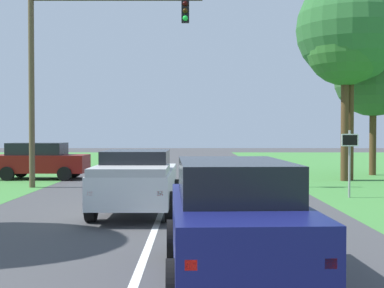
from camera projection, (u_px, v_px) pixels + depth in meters
The scene contains 9 objects.
ground_plane at pixel (159, 223), 13.49m from camera, with size 120.00×120.00×0.00m, color #424244.
red_suv_near at pixel (236, 217), 8.34m from camera, with size 2.31×4.91×1.88m.
pickup_truck_lead at pixel (139, 180), 15.22m from camera, with size 2.32×5.52×1.81m.
traffic_light at pixel (76, 55), 21.96m from camera, with size 7.26×0.40×8.48m.
keep_moving_sign at pixel (352, 154), 18.60m from camera, with size 0.60×0.09×2.40m.
oak_tree_right at pixel (353, 29), 25.14m from camera, with size 5.18×5.18×9.87m.
crossing_suv_far at pixel (43, 160), 25.95m from camera, with size 4.45×2.22×1.79m.
extra_tree_1 at pixel (376, 78), 28.12m from camera, with size 4.13×4.13×7.29m.
extra_tree_2 at pixel (348, 47), 24.80m from camera, with size 3.69×3.69×8.21m.
Camera 1 is at (0.89, -2.25, 2.36)m, focal length 49.30 mm.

